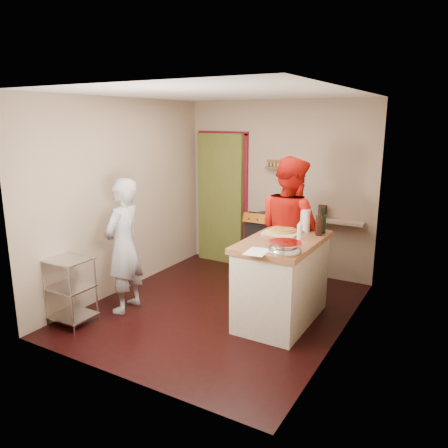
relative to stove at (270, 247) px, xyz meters
The scene contains 10 objects.
floor 1.49m from the stove, 91.94° to the right, with size 3.50×3.50×0.00m, color black.
back_wall 1.03m from the stove, 152.49° to the left, with size 3.00×0.44×2.60m.
left_wall 2.27m from the stove, 137.40° to the right, with size 0.04×3.50×2.60m, color gray.
right_wall 2.20m from the stove, 44.44° to the right, with size 0.04×3.50×2.60m, color gray.
ceiling 2.59m from the stove, 91.94° to the right, with size 3.00×3.50×0.02m, color white.
stove is the anchor object (origin of this frame).
wire_shelving 2.94m from the stove, 116.85° to the right, with size 0.48×0.40×0.80m.
island 1.52m from the stove, 60.71° to the right, with size 0.78×1.41×1.30m.
person_stripe 2.30m from the stove, 117.45° to the right, with size 0.60×0.39×1.65m, color silver.
person_red 1.06m from the stove, 51.14° to the right, with size 0.91×0.71×1.88m, color red.
Camera 1 is at (2.59, -4.38, 2.33)m, focal length 35.00 mm.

